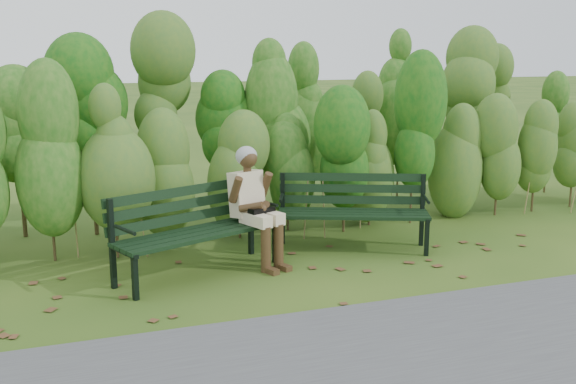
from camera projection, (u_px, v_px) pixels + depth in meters
name	position (u px, v px, depth m)	size (l,w,h in m)	color
ground	(300.00, 274.00, 6.57)	(80.00, 80.00, 0.00)	#294B15
footpath	(414.00, 374.00, 4.54)	(60.00, 2.50, 0.01)	#474749
hedge_band	(246.00, 126.00, 8.03)	(11.04, 1.67, 2.42)	#47381E
leaf_litter	(288.00, 275.00, 6.54)	(5.76, 2.07, 0.01)	brown
bench_left	(193.00, 224.00, 6.52)	(1.76, 1.13, 0.84)	black
bench_right	(353.00, 205.00, 7.37)	(1.70, 1.10, 0.81)	black
seated_woman	(254.00, 199.00, 6.76)	(0.55, 0.74, 1.20)	beige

